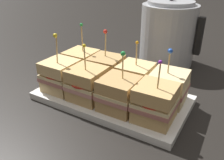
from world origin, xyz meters
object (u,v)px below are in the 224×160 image
(sandwich_front_far_right, at_px, (155,103))
(sandwich_back_center_right, at_px, (135,78))
(sandwich_front_center_left, at_px, (87,84))
(sandwich_front_far_left, at_px, (60,76))
(sandwich_back_far_left, at_px, (81,64))
(sandwich_back_center_left, at_px, (106,71))
(kettle_steel, at_px, (168,34))
(sandwich_back_far_right, at_px, (169,87))
(sandwich_front_center_right, at_px, (119,94))
(serving_platter, at_px, (112,97))

(sandwich_front_far_right, height_order, sandwich_back_center_right, sandwich_front_far_right)
(sandwich_front_center_left, bearing_deg, sandwich_front_far_left, 178.63)
(sandwich_front_far_left, distance_m, sandwich_back_far_left, 0.09)
(sandwich_front_far_right, distance_m, sandwich_back_center_left, 0.20)
(sandwich_back_far_left, height_order, kettle_steel, kettle_steel)
(sandwich_front_far_right, bearing_deg, sandwich_back_center_right, 135.12)
(sandwich_back_far_right, bearing_deg, sandwich_back_far_left, 179.93)
(sandwich_front_center_right, bearing_deg, sandwich_back_far_right, 46.08)
(sandwich_back_far_left, relative_size, sandwich_back_center_left, 1.05)
(sandwich_front_center_left, distance_m, sandwich_back_far_left, 0.13)
(sandwich_front_center_right, relative_size, sandwich_back_center_left, 0.92)
(serving_platter, relative_size, sandwich_back_far_left, 2.39)
(sandwich_back_far_left, relative_size, sandwich_back_far_right, 1.17)
(sandwich_back_center_right, xyz_separation_m, kettle_steel, (-0.01, 0.29, 0.05))
(sandwich_back_far_left, distance_m, sandwich_back_far_right, 0.27)
(sandwich_front_far_left, height_order, kettle_steel, kettle_steel)
(sandwich_back_far_right, bearing_deg, sandwich_front_far_left, -161.48)
(sandwich_front_center_right, height_order, sandwich_back_far_left, sandwich_back_far_left)
(sandwich_back_far_left, bearing_deg, serving_platter, -19.09)
(sandwich_front_far_right, bearing_deg, sandwich_back_center_left, 153.78)
(sandwich_front_far_left, relative_size, kettle_steel, 0.67)
(sandwich_back_far_left, bearing_deg, sandwich_front_center_right, -27.24)
(sandwich_front_far_left, bearing_deg, kettle_steel, 66.21)
(sandwich_front_far_left, relative_size, sandwich_back_far_left, 0.97)
(sandwich_back_center_left, bearing_deg, sandwich_back_center_right, 1.00)
(sandwich_front_far_left, height_order, sandwich_front_far_right, sandwich_front_far_left)
(serving_platter, relative_size, sandwich_front_far_right, 2.73)
(serving_platter, relative_size, sandwich_front_center_left, 2.67)
(sandwich_front_center_right, height_order, kettle_steel, kettle_steel)
(sandwich_front_center_right, relative_size, kettle_steel, 0.60)
(sandwich_front_center_right, relative_size, sandwich_back_far_left, 0.87)
(sandwich_front_center_left, relative_size, sandwich_front_center_right, 1.03)
(sandwich_front_far_left, distance_m, sandwich_back_center_right, 0.20)
(serving_platter, relative_size, sandwich_front_center_right, 2.73)
(sandwich_front_center_right, bearing_deg, serving_platter, 135.07)
(serving_platter, height_order, sandwich_front_far_right, sandwich_front_far_right)
(serving_platter, distance_m, sandwich_back_center_left, 0.08)
(serving_platter, distance_m, sandwich_front_center_left, 0.08)
(serving_platter, distance_m, sandwich_front_far_right, 0.15)
(sandwich_back_center_left, bearing_deg, sandwich_front_far_left, -135.27)
(sandwich_back_center_right, xyz_separation_m, sandwich_back_far_right, (0.09, -0.00, 0.00))
(sandwich_front_far_right, distance_m, sandwich_back_center_right, 0.13)
(sandwich_back_center_left, bearing_deg, sandwich_back_far_right, 0.49)
(serving_platter, relative_size, sandwich_front_far_left, 2.47)
(sandwich_back_center_left, distance_m, sandwich_back_far_right, 0.18)
(sandwich_back_center_left, bearing_deg, sandwich_front_far_right, -26.22)
(sandwich_front_center_left, distance_m, sandwich_back_center_left, 0.09)
(sandwich_front_center_right, xyz_separation_m, sandwich_back_far_left, (-0.18, 0.09, 0.00))
(sandwich_back_far_right, bearing_deg, sandwich_back_center_left, -179.51)
(sandwich_front_center_left, distance_m, sandwich_back_far_right, 0.20)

